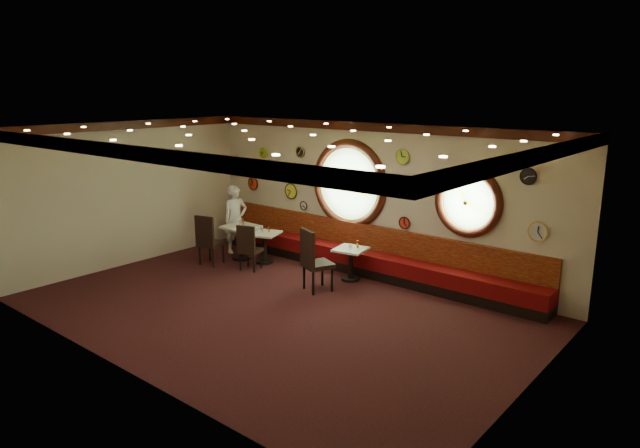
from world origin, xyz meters
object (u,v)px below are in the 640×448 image
at_px(condiment_b_salt, 261,229).
at_px(condiment_c_pepper, 351,247).
at_px(chair_c, 313,256).
at_px(chair_b, 248,245).
at_px(condiment_a_bottle, 243,223).
at_px(condiment_c_bottle, 358,244).
at_px(waiter, 236,219).
at_px(table_c, 351,260).
at_px(condiment_a_salt, 240,223).
at_px(table_a, 241,238).
at_px(condiment_a_pepper, 242,224).
at_px(condiment_c_salt, 350,246).
at_px(condiment_b_bottle, 269,229).
at_px(table_b, 264,244).
at_px(chair_a, 208,237).
at_px(condiment_b_pepper, 262,231).

distance_m(condiment_b_salt, condiment_c_pepper, 2.41).
bearing_deg(chair_c, chair_b, -159.35).
relative_size(condiment_a_bottle, condiment_c_bottle, 1.07).
bearing_deg(condiment_b_salt, chair_b, -67.33).
bearing_deg(waiter, table_c, -70.58).
bearing_deg(condiment_a_salt, chair_b, -32.95).
bearing_deg(condiment_c_bottle, condiment_c_pepper, -107.97).
xyz_separation_m(table_a, condiment_a_salt, (-0.07, 0.04, 0.35)).
bearing_deg(table_a, condiment_a_pepper, -19.02).
relative_size(table_c, waiter, 0.44).
bearing_deg(condiment_c_bottle, condiment_c_salt, -146.37).
height_order(table_c, condiment_a_pepper, condiment_a_pepper).
distance_m(table_c, condiment_b_bottle, 2.22).
distance_m(table_b, chair_b, 0.67).
bearing_deg(table_b, condiment_c_salt, 8.07).
bearing_deg(condiment_a_pepper, table_b, 15.13).
bearing_deg(condiment_a_bottle, condiment_c_pepper, 7.01).
relative_size(table_b, chair_c, 1.07).
bearing_deg(table_a, condiment_a_bottle, 23.25).
bearing_deg(chair_c, condiment_a_pepper, -169.06).
height_order(condiment_b_salt, condiment_c_pepper, condiment_b_salt).
bearing_deg(condiment_b_bottle, chair_b, -82.34).
distance_m(table_c, condiment_c_bottle, 0.36).
relative_size(table_c, condiment_a_pepper, 7.51).
distance_m(chair_c, condiment_a_salt, 2.82).
relative_size(condiment_b_salt, waiter, 0.07).
relative_size(condiment_c_bottle, waiter, 0.10).
xyz_separation_m(chair_b, condiment_c_pepper, (2.12, 0.88, 0.14)).
relative_size(condiment_c_salt, condiment_a_bottle, 0.53).
xyz_separation_m(table_b, condiment_a_salt, (-0.68, -0.09, 0.40)).
relative_size(table_c, condiment_c_bottle, 4.58).
bearing_deg(condiment_b_bottle, condiment_a_bottle, -160.87).
distance_m(table_c, condiment_c_salt, 0.30).
bearing_deg(condiment_c_salt, table_a, -171.03).
bearing_deg(condiment_c_bottle, table_b, -170.19).
bearing_deg(chair_a, chair_b, 3.64).
bearing_deg(chair_a, condiment_c_salt, 9.20).
xyz_separation_m(chair_b, condiment_c_bottle, (2.17, 1.04, 0.17)).
relative_size(condiment_c_pepper, condiment_a_bottle, 0.53).
bearing_deg(chair_c, table_b, -176.05).
distance_m(condiment_c_salt, condiment_a_bottle, 2.79).
relative_size(table_c, condiment_a_bottle, 4.28).
bearing_deg(condiment_b_bottle, table_a, -160.57).
xyz_separation_m(chair_b, condiment_a_pepper, (-0.72, 0.49, 0.25)).
height_order(condiment_b_salt, condiment_c_bottle, condiment_c_bottle).
relative_size(condiment_a_salt, condiment_b_pepper, 1.27).
height_order(chair_a, condiment_b_bottle, chair_a).
distance_m(table_b, condiment_c_pepper, 2.30).
relative_size(chair_c, condiment_a_pepper, 8.13).
relative_size(table_a, condiment_a_pepper, 8.33).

